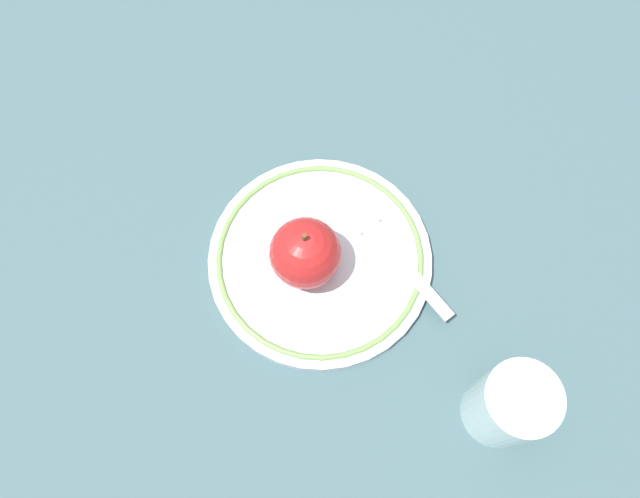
# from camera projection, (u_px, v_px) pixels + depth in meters

# --- Properties ---
(ground_plane) EXTENTS (2.00, 2.00, 0.00)m
(ground_plane) POSITION_uv_depth(u_px,v_px,m) (326.00, 243.00, 0.63)
(ground_plane) COLOR #3C565C
(plate) EXTENTS (0.22, 0.22, 0.01)m
(plate) POSITION_uv_depth(u_px,v_px,m) (320.00, 259.00, 0.62)
(plate) COLOR silver
(plate) RESTS_ON ground_plane
(apple_red_whole) EXTENTS (0.07, 0.07, 0.08)m
(apple_red_whole) POSITION_uv_depth(u_px,v_px,m) (305.00, 253.00, 0.58)
(apple_red_whole) COLOR #AE1D1D
(apple_red_whole) RESTS_ON plate
(fork) EXTENTS (0.03, 0.18, 0.00)m
(fork) POSITION_uv_depth(u_px,v_px,m) (391.00, 251.00, 0.62)
(fork) COLOR silver
(fork) RESTS_ON plate
(drinking_glass) EXTENTS (0.06, 0.06, 0.09)m
(drinking_glass) POSITION_uv_depth(u_px,v_px,m) (509.00, 405.00, 0.53)
(drinking_glass) COLOR silver
(drinking_glass) RESTS_ON ground_plane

